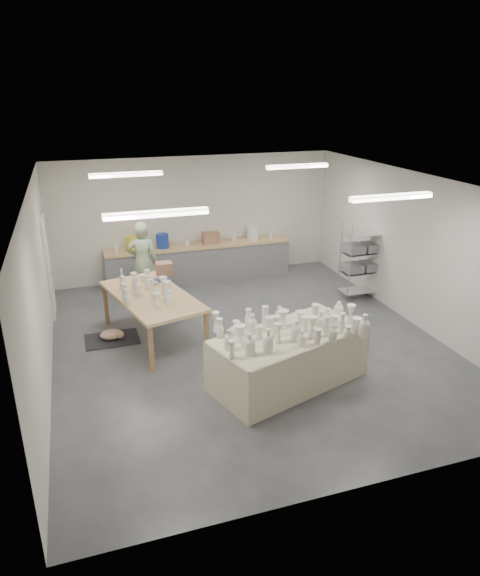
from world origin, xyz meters
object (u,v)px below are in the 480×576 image
object	(u,v)px
drying_table	(289,356)
work_table	(152,293)
potter	(143,262)
red_stool	(143,287)

from	to	relation	value
drying_table	work_table	distance (m)	3.00
potter	red_stool	bearing A→B (deg)	-76.29
work_table	potter	size ratio (longest dim) A/B	1.43
work_table	red_stool	size ratio (longest dim) A/B	6.88
drying_table	red_stool	xyz separation A→B (m)	(-1.71, 4.43, -0.23)
work_table	potter	world-z (taller)	potter
potter	red_stool	distance (m)	0.73
drying_table	red_stool	bearing A→B (deg)	93.25
work_table	potter	xyz separation A→B (m)	(0.09, 1.80, 0.02)
red_stool	drying_table	bearing A→B (deg)	-68.94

